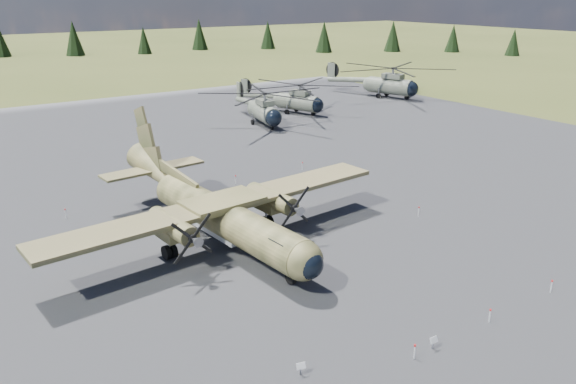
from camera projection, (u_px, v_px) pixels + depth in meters
ground at (247, 268)px, 38.13m from camera, size 500.00×500.00×0.00m
apron at (186, 221)px, 45.93m from camera, size 120.00×120.00×0.04m
transport_plane at (216, 208)px, 41.47m from camera, size 27.46×24.87×9.04m
helicopter_near at (264, 102)px, 77.52m from camera, size 21.47×22.98×4.67m
helicopter_mid at (297, 93)px, 85.18m from camera, size 22.86×22.91×4.52m
helicopter_far at (390, 76)px, 97.81m from camera, size 26.46×27.02×5.35m
info_placard_left at (301, 367)px, 27.28m from camera, size 0.48×0.30×0.71m
info_placard_right at (433, 341)px, 29.27m from camera, size 0.47×0.21×0.73m
barrier_fence at (242, 263)px, 37.66m from camera, size 33.12×29.62×0.85m
treeline at (133, 240)px, 31.17m from camera, size 320.68×317.73×10.95m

